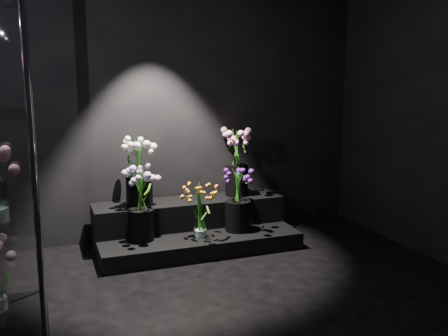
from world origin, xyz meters
TOP-DOWN VIEW (x-y plane):
  - floor at (0.00, 0.00)m, footprint 4.00×4.00m
  - wall_back at (0.00, 2.00)m, footprint 4.00×0.00m
  - display_riser at (0.02, 1.61)m, footprint 1.94×0.86m
  - bouquet_orange_bells at (0.01, 1.33)m, footprint 0.34×0.34m
  - bouquet_lilac at (-0.53, 1.44)m, footprint 0.40×0.40m
  - bouquet_purple at (0.43, 1.40)m, footprint 0.41×0.41m
  - bouquet_cream_roses at (-0.49, 1.69)m, footprint 0.40×0.40m
  - bouquet_pink_roses at (0.55, 1.75)m, footprint 0.36×0.36m

SIDE VIEW (x-z plane):
  - floor at x=0.00m, z-range 0.00..0.00m
  - display_riser at x=0.02m, z-range -0.04..0.39m
  - bouquet_orange_bells at x=0.01m, z-range 0.17..0.69m
  - bouquet_purple at x=0.43m, z-range 0.18..0.85m
  - bouquet_lilac at x=-0.53m, z-range 0.21..0.90m
  - bouquet_cream_roses at x=-0.49m, z-range 0.47..1.14m
  - bouquet_pink_roses at x=0.55m, z-range 0.48..1.19m
  - wall_back at x=0.00m, z-range -0.60..3.40m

